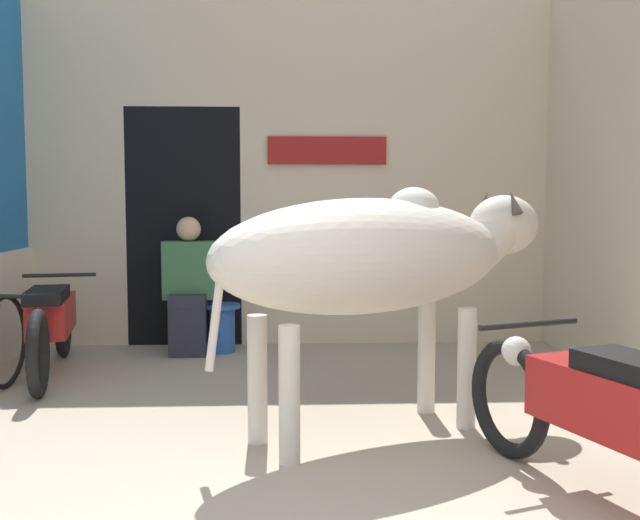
# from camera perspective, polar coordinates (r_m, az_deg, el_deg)

# --- Properties ---
(wall_back_with_doorway) EXTENTS (4.74, 0.93, 3.23)m
(wall_back_with_doorway) POSITION_cam_1_polar(r_m,az_deg,el_deg) (7.12, -5.21, 5.29)
(wall_back_with_doorway) COLOR beige
(wall_back_with_doorway) RESTS_ON ground_plane
(cow) EXTENTS (2.22, 1.49, 1.42)m
(cow) POSITION_cam_1_polar(r_m,az_deg,el_deg) (4.25, 4.60, 0.27)
(cow) COLOR beige
(cow) RESTS_ON ground_plane
(motorcycle_near) EXTENTS (0.84, 1.92, 0.74)m
(motorcycle_near) POSITION_cam_1_polar(r_m,az_deg,el_deg) (3.54, 21.02, -10.80)
(motorcycle_near) COLOR black
(motorcycle_near) RESTS_ON ground_plane
(motorcycle_far) EXTENTS (0.59, 1.95, 0.73)m
(motorcycle_far) POSITION_cam_1_polar(r_m,az_deg,el_deg) (6.07, -19.77, -4.41)
(motorcycle_far) COLOR black
(motorcycle_far) RESTS_ON ground_plane
(shopkeeper_seated) EXTENTS (0.45, 0.34, 1.19)m
(shopkeeper_seated) POSITION_cam_1_polar(r_m,az_deg,el_deg) (6.56, -9.97, -1.72)
(shopkeeper_seated) COLOR #282833
(shopkeeper_seated) RESTS_ON ground_plane
(plastic_stool) EXTENTS (0.32, 0.32, 0.43)m
(plastic_stool) POSITION_cam_1_polar(r_m,az_deg,el_deg) (6.63, -7.46, -5.04)
(plastic_stool) COLOR #2856B2
(plastic_stool) RESTS_ON ground_plane
(bucket) EXTENTS (0.26, 0.26, 0.26)m
(bucket) POSITION_cam_1_polar(r_m,az_deg,el_deg) (5.19, 21.40, -9.22)
(bucket) COLOR #A8A8B2
(bucket) RESTS_ON ground_plane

